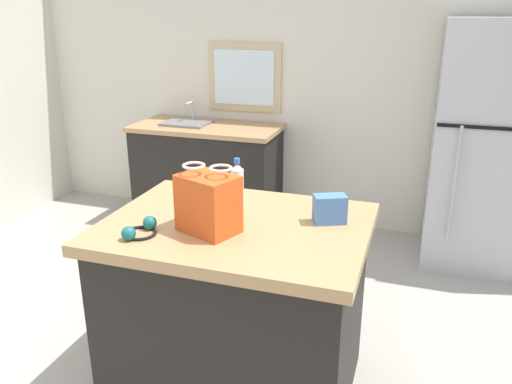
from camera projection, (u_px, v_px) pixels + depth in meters
The scene contains 8 objects.
back_wall at pixel (333, 69), 4.38m from camera, with size 5.70×0.13×2.80m.
kitchen_island at pixel (237, 307), 2.56m from camera, with size 1.23×0.94×0.93m.
refrigerator at pixel (485, 148), 3.79m from camera, with size 0.75×0.74×1.83m.
sink_counter at pixel (207, 174), 4.66m from camera, with size 1.30×0.63×1.10m.
shopping_bag at pixel (208, 203), 2.27m from camera, with size 0.30×0.26×0.31m.
small_box at pixel (330, 209), 2.39m from camera, with size 0.15×0.08×0.13m, color #4775B7.
bottle at pixel (237, 188), 2.50m from camera, with size 0.06×0.06×0.27m.
ear_defenders at pixel (140, 230), 2.27m from camera, with size 0.18×0.20×0.06m.
Camera 1 is at (0.77, -1.89, 1.87)m, focal length 36.05 mm.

